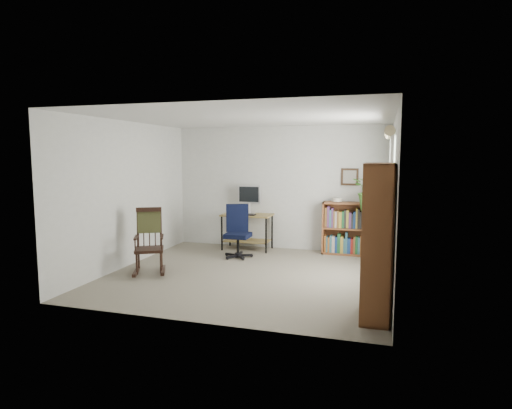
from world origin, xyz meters
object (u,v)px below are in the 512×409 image
(rocking_chair, at_px, (149,241))
(low_bookshelf, at_px, (348,228))
(tall_bookshelf, at_px, (378,241))
(desk, at_px, (247,232))
(office_chair, at_px, (238,231))

(rocking_chair, relative_size, low_bookshelf, 1.06)
(rocking_chair, bearing_deg, low_bookshelf, 10.06)
(rocking_chair, height_order, tall_bookshelf, tall_bookshelf)
(rocking_chair, relative_size, tall_bookshelf, 0.59)
(desk, xyz_separation_m, tall_bookshelf, (2.49, -2.95, 0.53))
(desk, distance_m, tall_bookshelf, 3.89)
(office_chair, bearing_deg, rocking_chair, -148.24)
(rocking_chair, xyz_separation_m, low_bookshelf, (2.87, 2.19, -0.03))
(office_chair, bearing_deg, tall_bookshelf, -64.88)
(office_chair, distance_m, low_bookshelf, 2.05)
(office_chair, bearing_deg, desk, 71.79)
(office_chair, distance_m, tall_bookshelf, 3.34)
(office_chair, height_order, tall_bookshelf, tall_bookshelf)
(low_bookshelf, height_order, tall_bookshelf, tall_bookshelf)
(office_chair, height_order, low_bookshelf, low_bookshelf)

